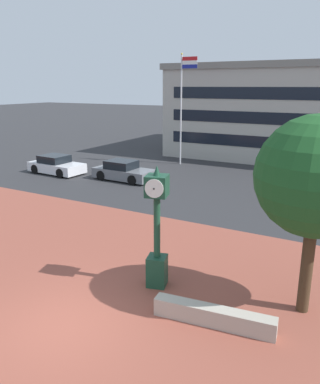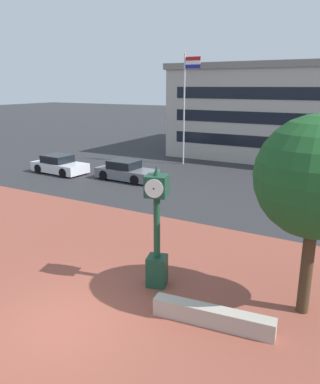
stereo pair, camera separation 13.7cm
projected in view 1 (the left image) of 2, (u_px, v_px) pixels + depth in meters
The scene contains 8 objects.
ground_plane at pixel (64, 325), 9.92m from camera, with size 200.00×200.00×0.00m, color #2D2D30.
plaza_brick_paving at pixel (116, 285), 11.89m from camera, with size 44.00×12.69×0.01m, color brown.
planter_wall at pixel (213, 316), 9.88m from camera, with size 3.20×0.40×0.50m, color #ADA393.
street_clock at pixel (157, 232), 11.44m from camera, with size 0.77×0.81×3.82m.
car_street_near at pixel (123, 171), 25.06m from camera, with size 4.10×1.98×1.28m.
car_street_far at pixel (56, 165), 26.96m from camera, with size 4.15×2.14×1.28m.
flagpole_primary at pixel (182, 103), 28.97m from camera, with size 1.33×0.14×8.35m.
civic_building at pixel (308, 110), 34.05m from camera, with size 21.89×15.56×7.79m.
Camera 1 is at (6.37, -6.31, 6.03)m, focal length 35.59 mm.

